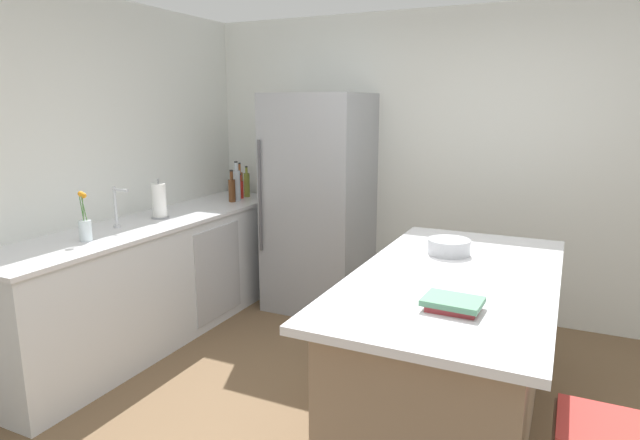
% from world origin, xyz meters
% --- Properties ---
extents(wall_rear, '(6.00, 0.10, 2.60)m').
position_xyz_m(wall_rear, '(0.00, 2.25, 1.30)').
color(wall_rear, silver).
rests_on(wall_rear, ground_plane).
extents(wall_left, '(0.10, 6.00, 2.60)m').
position_xyz_m(wall_left, '(-2.45, 0.00, 1.30)').
color(wall_left, silver).
rests_on(wall_left, ground_plane).
extents(counter_run_left, '(0.69, 2.84, 0.94)m').
position_xyz_m(counter_run_left, '(-2.07, 0.69, 0.47)').
color(counter_run_left, silver).
rests_on(counter_run_left, ground_plane).
extents(kitchen_island, '(1.02, 2.00, 0.93)m').
position_xyz_m(kitchen_island, '(0.32, 0.36, 0.47)').
color(kitchen_island, '#8E755B').
rests_on(kitchen_island, ground_plane).
extents(refrigerator, '(0.82, 0.79, 1.91)m').
position_xyz_m(refrigerator, '(-1.18, 1.82, 0.95)').
color(refrigerator, '#93969B').
rests_on(refrigerator, ground_plane).
extents(sink_faucet, '(0.15, 0.05, 0.30)m').
position_xyz_m(sink_faucet, '(-2.12, 0.38, 1.09)').
color(sink_faucet, silver).
rests_on(sink_faucet, counter_run_left).
extents(flower_vase, '(0.08, 0.08, 0.33)m').
position_xyz_m(flower_vase, '(-2.01, 0.00, 1.04)').
color(flower_vase, silver).
rests_on(flower_vase, counter_run_left).
extents(paper_towel_roll, '(0.14, 0.14, 0.31)m').
position_xyz_m(paper_towel_roll, '(-2.08, 0.78, 1.07)').
color(paper_towel_roll, gray).
rests_on(paper_towel_roll, counter_run_left).
extents(vinegar_bottle, '(0.06, 0.06, 0.31)m').
position_xyz_m(vinegar_bottle, '(-2.15, 2.01, 1.06)').
color(vinegar_bottle, '#994C23').
rests_on(vinegar_bottle, counter_run_left).
extents(olive_oil_bottle, '(0.06, 0.06, 0.30)m').
position_xyz_m(olive_oil_bottle, '(-2.00, 1.91, 1.06)').
color(olive_oil_bottle, olive).
rests_on(olive_oil_bottle, counter_run_left).
extents(hot_sauce_bottle, '(0.05, 0.05, 0.24)m').
position_xyz_m(hot_sauce_bottle, '(-2.01, 1.81, 1.03)').
color(hot_sauce_bottle, red).
rests_on(hot_sauce_bottle, counter_run_left).
extents(soda_bottle, '(0.07, 0.07, 0.36)m').
position_xyz_m(soda_bottle, '(-1.98, 1.71, 1.09)').
color(soda_bottle, silver).
rests_on(soda_bottle, counter_run_left).
extents(syrup_bottle, '(0.06, 0.06, 0.29)m').
position_xyz_m(syrup_bottle, '(-1.97, 1.62, 1.05)').
color(syrup_bottle, '#5B3319').
rests_on(syrup_bottle, counter_run_left).
extents(cookbook_stack, '(0.26, 0.20, 0.05)m').
position_xyz_m(cookbook_stack, '(0.41, -0.16, 0.96)').
color(cookbook_stack, '#A83338').
rests_on(cookbook_stack, kitchen_island).
extents(mixing_bowl, '(0.25, 0.25, 0.09)m').
position_xyz_m(mixing_bowl, '(0.20, 0.73, 0.97)').
color(mixing_bowl, '#B2B5BA').
rests_on(mixing_bowl, kitchen_island).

